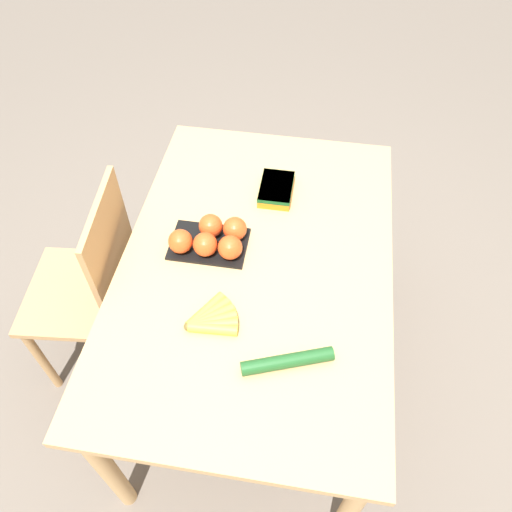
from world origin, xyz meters
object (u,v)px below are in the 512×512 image
object	(u,v)px
tomato_pack	(212,238)
cucumber_near	(287,361)
banana_bunch	(210,319)
carrot_bag	(276,189)
chair	(94,288)

from	to	relation	value
tomato_pack	cucumber_near	distance (m)	0.51
banana_bunch	carrot_bag	world-z (taller)	carrot_bag
tomato_pack	cucumber_near	world-z (taller)	tomato_pack
chair	banana_bunch	bearing A→B (deg)	60.88
carrot_bag	cucumber_near	world-z (taller)	carrot_bag
chair	tomato_pack	distance (m)	0.57
chair	cucumber_near	distance (m)	0.89
chair	banana_bunch	distance (m)	0.64
banana_bunch	cucumber_near	xyz separation A→B (m)	(-0.10, -0.25, 0.00)
banana_bunch	carrot_bag	bearing A→B (deg)	-11.75
tomato_pack	carrot_bag	world-z (taller)	tomato_pack
tomato_pack	carrot_bag	distance (m)	0.35
banana_bunch	cucumber_near	size ratio (longest dim) A/B	0.61
chair	tomato_pack	world-z (taller)	chair
tomato_pack	cucumber_near	xyz separation A→B (m)	(-0.40, -0.31, -0.02)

